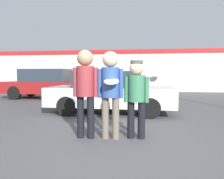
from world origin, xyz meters
TOP-DOWN VIEW (x-y plane):
  - ground_plane at (0.00, 0.00)m, footprint 56.00×56.00m
  - storefront_building at (0.00, 12.00)m, footprint 24.00×0.22m
  - person_left at (-0.59, 0.16)m, footprint 0.53×0.36m
  - person_middle_with_frisbee at (-0.06, 0.18)m, footprint 0.53×0.59m
  - person_right at (0.46, 0.29)m, footprint 0.51×0.34m
  - parked_car_near at (-0.53, 3.13)m, footprint 4.22×1.79m
  - parked_car_far at (-4.56, 6.81)m, footprint 4.66×1.85m
  - shrub at (-2.28, 11.18)m, footprint 1.27×1.27m

SIDE VIEW (x-z plane):
  - ground_plane at x=0.00m, z-range 0.00..0.00m
  - shrub at x=-2.28m, z-range 0.00..1.27m
  - parked_car_near at x=-0.53m, z-range 0.00..1.43m
  - parked_car_far at x=-4.56m, z-range 0.00..1.57m
  - person_right at x=0.46m, z-range 0.16..1.78m
  - person_middle_with_frisbee at x=-0.06m, z-range 0.19..2.00m
  - person_left at x=-0.59m, z-range 0.20..2.04m
  - storefront_building at x=0.00m, z-range 0.03..3.09m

